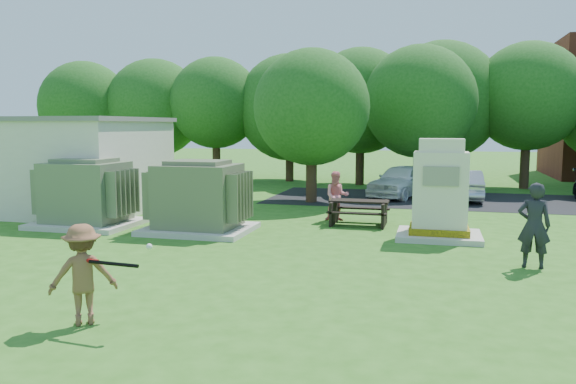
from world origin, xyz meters
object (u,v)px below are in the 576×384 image
(person_by_generator, at_px, (534,225))
(car_silver_a, at_px, (464,185))
(transformer_left, at_px, (86,194))
(batter, at_px, (83,274))
(picnic_table, at_px, (359,209))
(generator_cabinet, at_px, (440,195))
(transformer_right, at_px, (199,198))
(person_at_picnic, at_px, (337,196))
(car_white, at_px, (402,181))

(person_by_generator, distance_m, car_silver_a, 11.28)
(transformer_left, bearing_deg, car_silver_a, 38.85)
(batter, bearing_deg, picnic_table, -140.82)
(generator_cabinet, bearing_deg, transformer_right, -173.64)
(generator_cabinet, height_order, person_at_picnic, generator_cabinet)
(generator_cabinet, bearing_deg, transformer_left, -175.89)
(transformer_left, height_order, generator_cabinet, generator_cabinet)
(batter, relative_size, car_silver_a, 0.42)
(car_white, bearing_deg, person_by_generator, -51.83)
(batter, relative_size, car_white, 0.38)
(person_by_generator, xyz_separation_m, car_silver_a, (-0.93, 11.24, -0.31))
(generator_cabinet, distance_m, car_silver_a, 8.54)
(picnic_table, distance_m, person_at_picnic, 1.05)
(transformer_left, xyz_separation_m, car_white, (8.92, 9.57, -0.26))
(transformer_left, xyz_separation_m, picnic_table, (8.04, 2.30, -0.49))
(person_by_generator, relative_size, car_silver_a, 0.49)
(transformer_left, distance_m, batter, 9.07)
(transformer_left, xyz_separation_m, batter, (5.07, -7.51, -0.18))
(batter, height_order, car_white, batter)
(transformer_left, bearing_deg, person_by_generator, -9.29)
(person_by_generator, relative_size, person_at_picnic, 1.16)
(picnic_table, height_order, car_silver_a, car_silver_a)
(generator_cabinet, height_order, batter, generator_cabinet)
(car_silver_a, bearing_deg, transformer_right, 48.16)
(picnic_table, bearing_deg, generator_cabinet, -32.98)
(picnic_table, bearing_deg, transformer_right, -152.05)
(transformer_right, relative_size, picnic_table, 1.67)
(transformer_right, bearing_deg, car_silver_a, 49.97)
(picnic_table, distance_m, person_by_generator, 6.14)
(car_silver_a, bearing_deg, transformer_left, 37.04)
(transformer_left, distance_m, car_white, 13.08)
(batter, height_order, person_by_generator, person_by_generator)
(transformer_left, bearing_deg, picnic_table, 15.98)
(generator_cabinet, relative_size, picnic_table, 1.51)
(transformer_left, relative_size, car_silver_a, 0.80)
(transformer_right, height_order, person_by_generator, transformer_right)
(transformer_left, bearing_deg, batter, -55.98)
(picnic_table, xyz_separation_m, car_silver_a, (3.40, 6.91, 0.14))
(batter, height_order, person_at_picnic, person_at_picnic)
(batter, xyz_separation_m, car_silver_a, (6.37, 16.73, -0.16))
(generator_cabinet, bearing_deg, batter, -122.95)
(transformer_left, bearing_deg, person_at_picnic, 21.82)
(generator_cabinet, xyz_separation_m, car_white, (-1.51, 8.82, -0.48))
(batter, xyz_separation_m, person_at_picnic, (2.16, 10.41, 0.01))
(transformer_left, bearing_deg, generator_cabinet, 4.11)
(picnic_table, xyz_separation_m, batter, (-2.97, -9.82, 0.30))
(person_by_generator, bearing_deg, transformer_right, -7.73)
(person_by_generator, relative_size, car_white, 0.45)
(batter, height_order, car_silver_a, batter)
(transformer_right, distance_m, car_white, 10.90)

